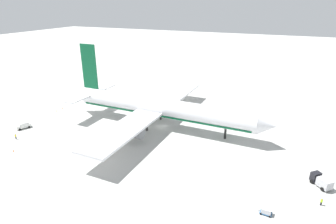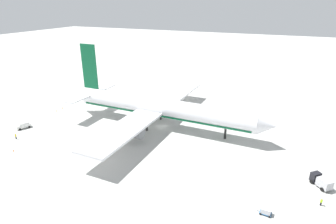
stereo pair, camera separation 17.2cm
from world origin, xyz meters
TOP-DOWN VIEW (x-y plane):
  - ground_plane at (0.00, 0.00)m, footprint 600.00×600.00m
  - airliner at (-1.40, 0.02)m, footprint 71.73×66.78m
  - service_truck_1 at (46.28, -15.03)m, footprint 4.79×4.93m
  - service_van at (-41.01, -19.59)m, footprint 3.47×4.71m
  - baggage_cart_0 at (35.94, -29.30)m, footprint 2.87×1.67m
  - ground_worker_1 at (45.98, -22.09)m, footprint 0.57×0.57m
  - ground_worker_3 at (-36.60, -26.17)m, footprint 0.48×0.48m
  - traffic_cone_0 at (-30.77, -31.80)m, footprint 0.36×0.36m
  - traffic_cone_1 at (-42.47, -0.53)m, footprint 0.36×0.36m
  - traffic_cone_2 at (-42.45, -3.79)m, footprint 0.36×0.36m

SIDE VIEW (x-z plane):
  - ground_plane at x=0.00m, z-range 0.00..0.00m
  - traffic_cone_0 at x=-30.77m, z-range 0.00..0.55m
  - traffic_cone_1 at x=-42.47m, z-range 0.00..0.55m
  - traffic_cone_2 at x=-42.45m, z-range 0.00..0.55m
  - baggage_cart_0 at x=35.94m, z-range 0.06..1.43m
  - ground_worker_1 at x=45.98m, z-range 0.01..1.61m
  - ground_worker_3 at x=-36.60m, z-range 0.02..1.74m
  - service_van at x=-41.01m, z-range 0.05..2.02m
  - service_truck_1 at x=46.28m, z-range 0.13..2.65m
  - airliner at x=-1.40m, z-range -6.18..19.11m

